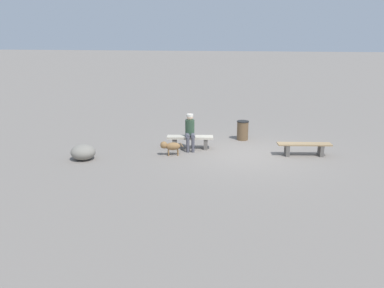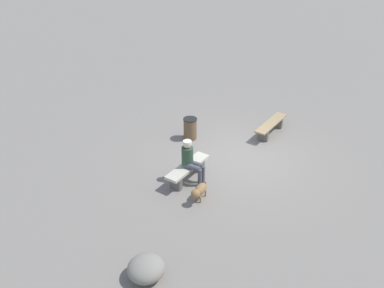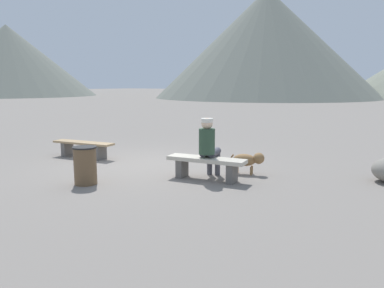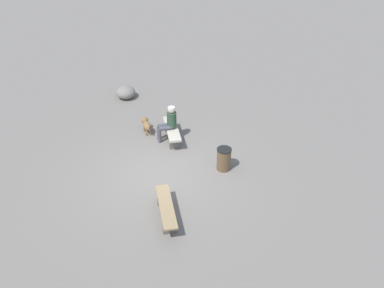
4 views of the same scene
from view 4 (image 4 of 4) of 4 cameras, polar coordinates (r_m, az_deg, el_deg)
name	(u,v)px [view 4 (image 4 of 4)]	position (r m, az deg, el deg)	size (l,w,h in m)	color
ground	(161,175)	(13.27, -4.10, -4.14)	(210.00, 210.00, 0.06)	gray
bench_left	(166,209)	(11.60, -3.41, -8.60)	(1.80, 0.68, 0.42)	#605B56
bench_right	(172,131)	(14.69, -2.65, 1.71)	(1.67, 0.68, 0.46)	#605B56
seated_person	(169,121)	(14.47, -3.08, 3.04)	(0.43, 0.67, 1.26)	#2D4733
dog	(146,124)	(15.16, -6.05, 2.61)	(0.74, 0.42, 0.48)	olive
trash_bin	(224,159)	(13.28, 4.23, -1.99)	(0.46, 0.46, 0.74)	brown
boulder	(126,92)	(17.61, -8.76, 6.78)	(0.79, 0.77, 0.50)	gray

